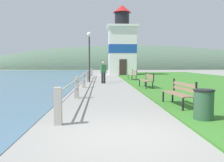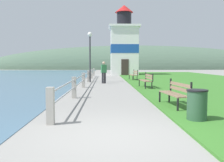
# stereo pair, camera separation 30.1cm
# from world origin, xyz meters

# --- Properties ---
(ground_plane) EXTENTS (160.00, 160.00, 0.00)m
(ground_plane) POSITION_xyz_m (0.00, 0.00, 0.00)
(ground_plane) COLOR gray
(grass_verge) EXTENTS (12.00, 42.89, 0.06)m
(grass_verge) POSITION_xyz_m (7.60, 14.30, 0.03)
(grass_verge) COLOR #387528
(grass_verge) RESTS_ON ground_plane
(seawall_railing) EXTENTS (0.18, 23.49, 0.93)m
(seawall_railing) POSITION_xyz_m (-1.50, 12.65, 0.54)
(seawall_railing) COLOR #A8A399
(seawall_railing) RESTS_ON ground_plane
(park_bench_near) EXTENTS (0.65, 1.84, 0.94)m
(park_bench_near) POSITION_xyz_m (2.24, 3.26, 0.54)
(park_bench_near) COLOR #846B51
(park_bench_near) RESTS_ON ground_plane
(park_bench_midway) EXTENTS (0.59, 1.82, 0.94)m
(park_bench_midway) POSITION_xyz_m (2.33, 9.74, 0.54)
(park_bench_midway) COLOR #846B51
(park_bench_midway) RESTS_ON ground_plane
(park_bench_far) EXTENTS (0.63, 1.67, 0.94)m
(park_bench_far) POSITION_xyz_m (2.40, 16.85, 0.54)
(park_bench_far) COLOR #846B51
(park_bench_far) RESTS_ON ground_plane
(lighthouse) EXTENTS (3.87, 3.87, 8.86)m
(lighthouse) POSITION_xyz_m (2.26, 26.97, 3.69)
(lighthouse) COLOR white
(lighthouse) RESTS_ON ground_plane
(person_strolling) EXTENTS (0.45, 0.35, 1.64)m
(person_strolling) POSITION_xyz_m (-0.26, 13.61, 0.89)
(person_strolling) COLOR #28282D
(person_strolling) RESTS_ON ground_plane
(trash_bin) EXTENTS (0.54, 0.54, 0.84)m
(trash_bin) POSITION_xyz_m (2.19, 1.17, 0.42)
(trash_bin) COLOR #2D5138
(trash_bin) RESTS_ON ground_plane
(lamp_post) EXTENTS (0.36, 0.36, 3.96)m
(lamp_post) POSITION_xyz_m (-1.35, 14.75, 2.74)
(lamp_post) COLOR #333338
(lamp_post) RESTS_ON ground_plane
(distant_hillside) EXTENTS (80.00, 16.00, 12.00)m
(distant_hillside) POSITION_xyz_m (8.00, 58.59, 0.00)
(distant_hillside) COLOR #4C6651
(distant_hillside) RESTS_ON ground_plane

